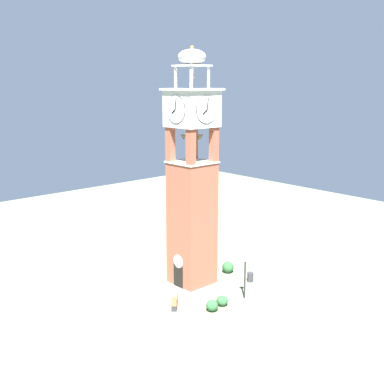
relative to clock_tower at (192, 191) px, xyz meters
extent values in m
plane|color=#5B664C|center=(0.00, 0.00, -8.10)|extent=(80.00, 80.00, 0.00)
cube|color=#9E4C38|center=(0.00, 0.00, -2.90)|extent=(2.98, 2.98, 10.40)
cube|color=beige|center=(0.00, 0.00, -7.93)|extent=(3.18, 3.18, 0.35)
cube|color=black|center=(0.00, -1.50, -6.95)|extent=(1.10, 0.04, 2.20)
cylinder|color=beige|center=(0.00, -1.50, -5.55)|extent=(1.10, 0.04, 1.10)
cube|color=#9E4C38|center=(-1.21, -1.21, 3.70)|extent=(0.56, 0.56, 2.81)
cube|color=#9E4C38|center=(1.21, -1.21, 3.70)|extent=(0.56, 0.56, 2.81)
cube|color=#9E4C38|center=(-1.21, 1.21, 3.70)|extent=(0.56, 0.56, 2.81)
cube|color=#9E4C38|center=(1.21, 1.21, 3.70)|extent=(0.56, 0.56, 2.81)
cube|color=beige|center=(0.00, 0.00, 2.36)|extent=(3.14, 3.14, 0.12)
cone|color=brown|center=(0.67, 0.03, 4.30)|extent=(0.60, 0.60, 0.38)
cone|color=brown|center=(0.24, 0.63, 4.30)|extent=(0.54, 0.54, 0.37)
cone|color=brown|center=(-0.50, 0.44, 4.30)|extent=(0.42, 0.42, 0.51)
cone|color=brown|center=(-0.53, -0.41, 4.30)|extent=(0.50, 0.50, 0.39)
cone|color=brown|center=(0.21, -0.63, 4.30)|extent=(0.51, 0.51, 0.40)
cube|color=beige|center=(0.00, 0.00, 6.49)|extent=(3.22, 3.22, 2.77)
cylinder|color=white|center=(0.00, -1.63, 6.49)|extent=(2.11, 0.05, 2.11)
torus|color=black|center=(0.00, -1.63, 6.49)|extent=(2.13, 0.06, 2.13)
cube|color=black|center=(-0.21, -1.69, 6.34)|extent=(0.48, 0.03, 0.38)
cube|color=black|center=(0.05, -1.69, 6.91)|extent=(0.17, 0.03, 0.84)
cylinder|color=white|center=(0.00, 1.63, 6.49)|extent=(2.11, 0.05, 2.11)
torus|color=black|center=(0.00, 1.63, 6.49)|extent=(2.13, 0.06, 2.13)
cube|color=black|center=(-0.21, 1.69, 6.34)|extent=(0.48, 0.03, 0.38)
cube|color=black|center=(0.05, 1.69, 6.91)|extent=(0.17, 0.03, 0.84)
cylinder|color=white|center=(-1.63, 0.00, 6.49)|extent=(0.05, 2.11, 2.11)
torus|color=black|center=(-1.63, 0.00, 6.49)|extent=(0.06, 2.13, 2.13)
cube|color=black|center=(-1.69, -0.21, 6.34)|extent=(0.03, 0.48, 0.38)
cube|color=black|center=(-1.69, 0.06, 6.91)|extent=(0.03, 0.17, 0.84)
cylinder|color=white|center=(1.63, 0.00, 6.49)|extent=(0.05, 2.11, 2.11)
torus|color=black|center=(1.63, 0.00, 6.49)|extent=(0.06, 2.13, 2.13)
cube|color=black|center=(1.69, -0.21, 6.34)|extent=(0.03, 0.48, 0.38)
cube|color=black|center=(1.69, 0.06, 6.91)|extent=(0.03, 0.17, 0.84)
cube|color=beige|center=(0.00, 0.00, 7.96)|extent=(3.58, 3.58, 0.16)
cylinder|color=beige|center=(-0.89, -0.88, 8.84)|extent=(0.22, 0.22, 1.61)
cylinder|color=beige|center=(0.89, -0.88, 8.84)|extent=(0.22, 0.22, 1.61)
cylinder|color=beige|center=(-0.89, 0.89, 8.84)|extent=(0.22, 0.22, 1.61)
cylinder|color=beige|center=(0.89, 0.89, 8.84)|extent=(0.22, 0.22, 1.61)
cube|color=beige|center=(0.00, 0.00, 9.71)|extent=(2.21, 2.21, 0.12)
ellipsoid|color=beige|center=(0.00, 0.00, 10.34)|extent=(2.13, 2.13, 1.16)
sphere|color=#B79338|center=(0.00, 0.00, 11.04)|extent=(0.24, 0.24, 0.24)
cube|color=brown|center=(2.02, -3.62, -7.65)|extent=(1.48, 1.40, 0.06)
cube|color=brown|center=(2.15, -3.47, -7.37)|extent=(1.22, 1.12, 0.44)
cube|color=#2D2D33|center=(2.55, -4.10, -7.89)|extent=(0.33, 0.35, 0.42)
cube|color=#2D2D33|center=(1.49, -3.13, -7.89)|extent=(0.33, 0.35, 0.42)
cylinder|color=black|center=(4.51, 1.48, -6.59)|extent=(0.12, 0.12, 3.02)
sphere|color=silver|center=(4.51, 1.48, -4.90)|extent=(0.36, 0.36, 0.36)
cylinder|color=#2D2D33|center=(2.63, 4.32, -7.70)|extent=(0.52, 0.52, 0.80)
ellipsoid|color=#28562D|center=(4.25, -0.75, -7.72)|extent=(0.87, 0.87, 0.77)
ellipsoid|color=#28562D|center=(4.39, -1.95, -7.67)|extent=(0.89, 0.89, 0.86)
ellipsoid|color=#28562D|center=(-0.02, 4.35, -7.60)|extent=(1.01, 1.01, 1.01)
camera|label=1|loc=(28.01, -25.36, 8.42)|focal=45.46mm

